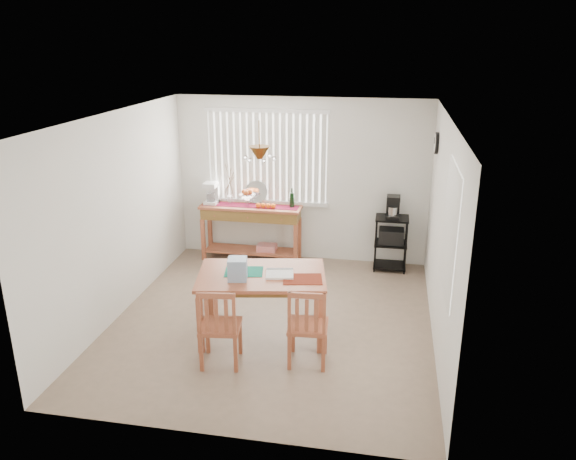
% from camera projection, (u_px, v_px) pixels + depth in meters
% --- Properties ---
extents(ground, '(4.00, 4.50, 0.01)m').
position_uv_depth(ground, '(273.00, 321.00, 7.22)').
color(ground, gray).
extents(room_shell, '(4.20, 4.70, 2.70)m').
position_uv_depth(room_shell, '(272.00, 193.00, 6.68)').
color(room_shell, white).
rests_on(room_shell, ground).
extents(sideboard, '(1.62, 0.45, 0.91)m').
position_uv_depth(sideboard, '(252.00, 219.00, 8.99)').
color(sideboard, '#AF5B3B').
rests_on(sideboard, ground).
extents(sideboard_items, '(1.54, 0.38, 0.70)m').
position_uv_depth(sideboard_items, '(236.00, 196.00, 8.92)').
color(sideboard_items, maroon).
rests_on(sideboard_items, sideboard).
extents(wire_cart, '(0.50, 0.40, 0.85)m').
position_uv_depth(wire_cart, '(391.00, 238.00, 8.66)').
color(wire_cart, black).
rests_on(wire_cart, ground).
extents(cart_items, '(0.20, 0.24, 0.35)m').
position_uv_depth(cart_items, '(393.00, 207.00, 8.50)').
color(cart_items, black).
rests_on(cart_items, wire_cart).
extents(dining_table, '(1.65, 1.22, 0.80)m').
position_uv_depth(dining_table, '(262.00, 281.00, 6.66)').
color(dining_table, '#AF5B3B').
rests_on(dining_table, ground).
extents(table_items, '(1.22, 0.54, 0.26)m').
position_uv_depth(table_items, '(248.00, 270.00, 6.48)').
color(table_items, '#167F65').
rests_on(table_items, dining_table).
extents(chair_left, '(0.49, 0.49, 0.94)m').
position_uv_depth(chair_left, '(220.00, 327.00, 6.10)').
color(chair_left, '#AF5B3B').
rests_on(chair_left, ground).
extents(chair_right, '(0.46, 0.46, 0.94)m').
position_uv_depth(chair_right, '(308.00, 327.00, 6.12)').
color(chair_right, '#AF5B3B').
rests_on(chair_right, ground).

